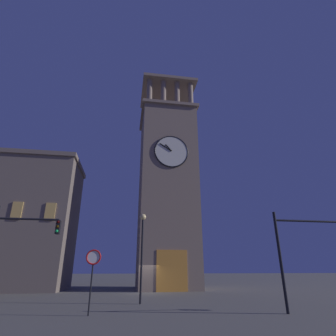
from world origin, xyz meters
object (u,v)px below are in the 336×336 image
at_px(clocktower, 167,189).
at_px(traffic_signal_mid, 303,243).
at_px(street_lamp, 142,240).
at_px(traffic_signal_near, 14,242).
at_px(no_horn_sign, 93,263).

height_order(clocktower, traffic_signal_mid, clocktower).
bearing_deg(street_lamp, traffic_signal_near, 26.23).
xyz_separation_m(street_lamp, no_horn_sign, (2.79, 4.27, -1.59)).
relative_size(traffic_signal_near, street_lamp, 0.93).
bearing_deg(traffic_signal_near, clocktower, -123.80).
xyz_separation_m(traffic_signal_mid, no_horn_sign, (11.64, -0.90, -1.10)).
height_order(clocktower, traffic_signal_near, clocktower).
bearing_deg(traffic_signal_mid, street_lamp, -30.31).
relative_size(traffic_signal_near, no_horn_sign, 1.75).
height_order(clocktower, no_horn_sign, clocktower).
bearing_deg(traffic_signal_near, street_lamp, -153.77).
relative_size(traffic_signal_mid, no_horn_sign, 1.68).
bearing_deg(clocktower, no_horn_sign, 69.11).
height_order(traffic_signal_mid, street_lamp, street_lamp).
xyz_separation_m(clocktower, traffic_signal_mid, (-5.19, 17.80, -8.07)).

